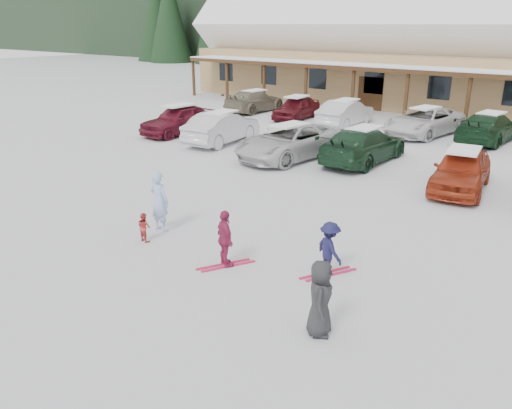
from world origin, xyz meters
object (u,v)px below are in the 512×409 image
Objects in this scene: day_lodge at (378,46)px; parked_car_2 at (290,142)px; child_magenta at (225,239)px; parked_car_11 at (489,128)px; bystander_dark at (320,298)px; parked_car_10 at (424,121)px; parked_car_0 at (179,120)px; parked_car_8 at (296,108)px; parked_car_7 at (254,101)px; parked_car_3 at (363,145)px; adult_skier at (159,201)px; toddler_red at (144,227)px; parked_car_1 at (222,127)px; parked_car_4 at (461,170)px; child_navy at (330,249)px; parked_car_9 at (345,113)px.

parked_car_2 is at bearing -75.11° from day_lodge.
child_magenta is 18.32m from parked_car_11.
bystander_dark is 0.29× the size of parked_car_10.
child_magenta is 0.28× the size of parked_car_10.
parked_car_0 reaches higher than parked_car_2.
day_lodge is 5.44× the size of parked_car_2.
parked_car_2 is at bearing -64.14° from parked_car_8.
child_magenta is 22.72m from parked_car_7.
parked_car_10 is at bearing 178.53° from parked_car_7.
parked_car_2 reaches higher than parked_car_3.
adult_skier is 0.33× the size of parked_car_10.
parked_car_11 is at bearing -43.27° from day_lodge.
adult_skier is at bearing -71.89° from parked_car_2.
parked_car_0 reaches higher than toddler_red.
adult_skier reaches higher than parked_car_2.
parked_car_11 is (11.09, -10.44, -3.22)m from day_lodge.
child_magenta is at bearing -67.29° from parked_car_8.
parked_car_2 is (7.53, -0.61, -0.02)m from parked_car_0.
day_lodge reaches higher than parked_car_11.
parked_car_2 is (4.36, -0.44, -0.02)m from parked_car_1.
parked_car_3 is at bearing 148.18° from parked_car_7.
parked_car_4 is at bearing 152.02° from parked_car_7.
parked_car_3 is at bearing 6.46° from parked_car_0.
bystander_dark is (5.99, -0.81, 0.36)m from toddler_red.
child_navy is 2.49m from child_magenta.
parked_car_1 is (-12.25, 11.02, 0.00)m from bystander_dark.
child_navy is at bearing 112.79° from parked_car_3.
parked_car_11 is at bearing 62.95° from parked_car_2.
parked_car_9 is at bearing 0.05° from bystander_dark.
toddler_red is 0.15× the size of parked_car_10.
parked_car_2 is at bearing -2.50° from parked_car_0.
parked_car_3 is at bearing 154.32° from parked_car_4.
parked_car_9 is (-8.48, 16.45, 0.08)m from child_navy.
parked_car_7 is 0.97× the size of parked_car_11.
bystander_dark is 10.63m from parked_car_4.
parked_car_0 is at bearing -5.76° from child_navy.
parked_car_0 reaches higher than parked_car_3.
parked_car_0 reaches higher than parked_car_1.
parked_car_11 reaches higher than child_navy.
parked_car_0 reaches higher than parked_car_9.
parked_car_4 reaches higher than parked_car_7.
parked_car_2 is 7.26m from parked_car_4.
toddler_red is at bearing -74.76° from parked_car_8.
child_navy is at bearing -43.42° from parked_car_2.
parked_car_8 is at bearing 7.63° from bystander_dark.
parked_car_9 reaches higher than parked_car_10.
parked_car_3 is at bearing 71.17° from parked_car_11.
parked_car_0 is 1.05× the size of parked_car_4.
parked_car_10 reaches higher than toddler_red.
adult_skier is 0.39× the size of parked_car_9.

